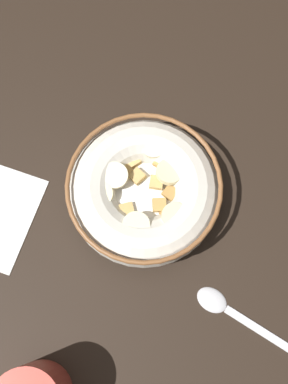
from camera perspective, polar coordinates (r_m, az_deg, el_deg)
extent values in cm
cube|color=black|center=(62.92, 0.00, -0.98)|extent=(97.98, 97.98, 2.00)
cylinder|color=silver|center=(61.66, 0.00, -0.67)|extent=(10.74, 10.74, 0.60)
torus|color=silver|center=(58.95, 0.00, 0.03)|extent=(19.52, 19.52, 6.23)
torus|color=brown|center=(56.24, 0.00, 0.80)|extent=(19.54, 19.54, 0.60)
cylinder|color=white|center=(58.50, 0.00, 0.15)|extent=(15.78, 15.78, 0.40)
cube|color=#AD7F42|center=(57.13, 3.03, -2.86)|extent=(2.31, 2.32, 0.78)
cube|color=tan|center=(57.16, 4.55, -3.14)|extent=(2.09, 2.02, 0.97)
cube|color=#AD7F42|center=(60.01, 1.13, 6.02)|extent=(2.39, 2.38, 0.85)
cube|color=#AD7F42|center=(57.65, 5.14, -0.92)|extent=(2.16, 2.20, 0.92)
cube|color=tan|center=(59.13, -1.44, 3.91)|extent=(2.37, 2.38, 0.91)
cube|color=tan|center=(57.34, -2.14, -2.25)|extent=(2.39, 2.40, 0.91)
cube|color=#B78947|center=(59.86, -2.29, 6.13)|extent=(1.80, 1.86, 0.90)
cube|color=#AD7F42|center=(57.90, 3.32, -0.12)|extent=(2.11, 2.16, 0.96)
cube|color=tan|center=(57.80, -5.17, -1.28)|extent=(2.27, 2.22, 1.00)
cube|color=tan|center=(57.26, 1.93, -1.64)|extent=(2.28, 2.31, 0.94)
cube|color=tan|center=(58.73, -2.50, 2.68)|extent=(2.23, 2.18, 0.98)
cube|color=tan|center=(58.03, 1.55, 1.19)|extent=(2.04, 2.02, 0.84)
cube|color=#B78947|center=(59.20, 4.78, 3.41)|extent=(2.35, 2.36, 0.80)
cube|color=#B78947|center=(59.09, 2.17, 3.69)|extent=(1.96, 1.97, 0.76)
cube|color=#AD7F42|center=(59.10, -4.55, 3.62)|extent=(2.39, 2.38, 0.88)
cube|color=tan|center=(58.34, -0.86, 1.99)|extent=(2.25, 2.29, 0.94)
cylinder|color=#F9EFC6|center=(57.39, -3.63, 2.12)|extent=(3.46, 3.42, 1.28)
cylinder|color=beige|center=(57.80, 3.15, 2.51)|extent=(4.41, 4.38, 1.53)
cylinder|color=#F4EABC|center=(55.46, -0.99, -4.16)|extent=(3.87, 3.89, 1.16)
cylinder|color=beige|center=(57.10, -5.53, -0.26)|extent=(3.94, 3.89, 1.11)
cylinder|color=#F9EFC6|center=(58.68, 1.20, 5.83)|extent=(3.90, 3.86, 1.20)
cylinder|color=beige|center=(55.93, 3.88, -3.00)|extent=(4.43, 4.47, 1.19)
ellipsoid|color=silver|center=(60.16, 8.51, -13.15)|extent=(3.57, 4.48, 0.80)
cube|color=silver|center=(61.40, 14.02, -16.22)|extent=(2.57, 9.27, 0.36)
cube|color=white|center=(64.05, -17.30, -3.04)|extent=(13.88, 8.80, 0.30)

